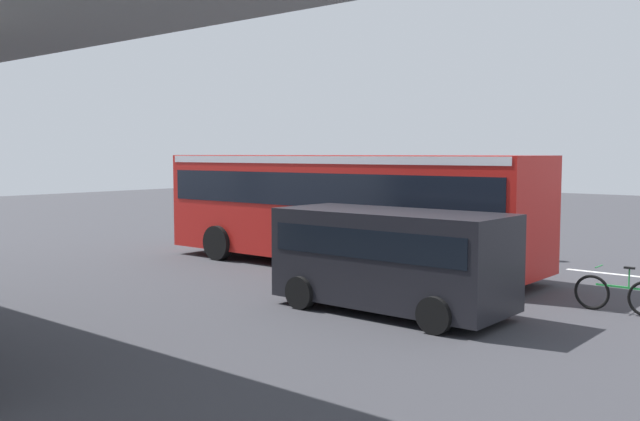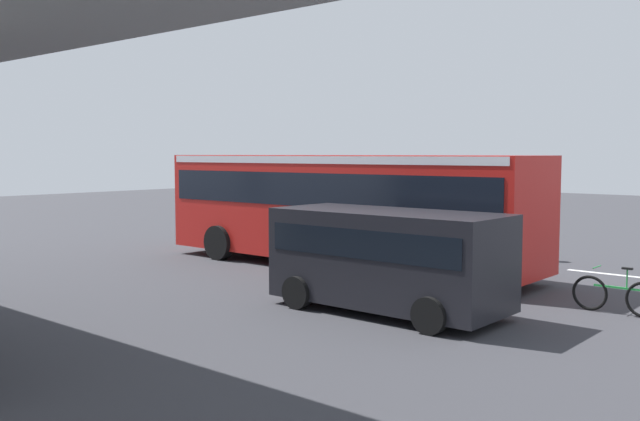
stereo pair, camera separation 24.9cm
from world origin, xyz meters
name	(u,v)px [view 1 (the left image)]	position (x,y,z in m)	size (l,w,h in m)	color
ground	(366,262)	(0.00, 0.00, 0.00)	(80.00, 80.00, 0.00)	#38383D
city_bus	(340,201)	(0.03, 1.20, 1.88)	(11.54, 2.85, 3.15)	red
parked_van	(392,254)	(-4.19, 4.91, 1.18)	(4.80, 2.17, 2.05)	black
bicycle_green	(619,295)	(-7.77, 2.12, 0.37)	(1.77, 0.44, 0.96)	black
pedestrian	(525,230)	(-3.31, -3.59, 0.89)	(0.38, 0.38, 1.79)	#2D2D38
traffic_sign	(331,189)	(4.07, -3.41, 1.89)	(0.08, 0.60, 2.80)	slate
lane_dash_leftmost	(604,273)	(-6.00, -2.58, 0.00)	(2.00, 0.20, 0.01)	silver
lane_dash_left	(469,259)	(-2.00, -2.58, 0.00)	(2.00, 0.20, 0.01)	silver
lane_dash_centre	(363,247)	(2.00, -2.58, 0.00)	(2.00, 0.20, 0.01)	silver
lane_dash_right	(278,238)	(6.00, -2.58, 0.00)	(2.00, 0.20, 0.01)	silver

